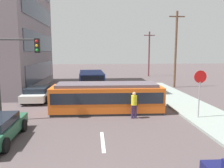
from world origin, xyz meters
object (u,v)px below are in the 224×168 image
at_px(traffic_light_mast, 14,63).
at_px(utility_pole_mid, 176,48).
at_px(utility_pole_far, 149,53).
at_px(pedestrian_crossing, 134,103).
at_px(streetcar_tram, 107,97).
at_px(city_bus, 92,79).
at_px(parked_sedan_far, 38,93).
at_px(stop_sign, 200,84).

distance_m(traffic_light_mast, utility_pole_mid, 18.15).
bearing_deg(utility_pole_mid, utility_pole_far, 90.42).
bearing_deg(pedestrian_crossing, utility_pole_far, 73.90).
relative_size(streetcar_tram, traffic_light_mast, 1.51).
bearing_deg(traffic_light_mast, city_bus, 68.07).
xyz_separation_m(city_bus, pedestrian_crossing, (2.70, -11.01, -0.16)).
bearing_deg(streetcar_tram, city_bus, 96.84).
distance_m(pedestrian_crossing, parked_sedan_far, 9.20).
height_order(city_bus, traffic_light_mast, traffic_light_mast).
bearing_deg(stop_sign, utility_pole_mid, 76.21).
bearing_deg(utility_pole_far, parked_sedan_far, -128.12).
xyz_separation_m(streetcar_tram, city_bus, (-1.11, 9.26, 0.08)).
distance_m(city_bus, utility_pole_far, 15.99).
xyz_separation_m(utility_pole_mid, utility_pole_far, (-0.09, 11.89, -0.62)).
relative_size(streetcar_tram, utility_pole_mid, 0.88).
xyz_separation_m(parked_sedan_far, utility_pole_far, (14.01, 17.85, 3.23)).
bearing_deg(city_bus, streetcar_tram, -83.16).
relative_size(traffic_light_mast, utility_pole_mid, 0.58).
bearing_deg(streetcar_tram, pedestrian_crossing, -47.74).
bearing_deg(utility_pole_mid, traffic_light_mast, -140.45).
distance_m(parked_sedan_far, stop_sign, 12.84).
distance_m(streetcar_tram, city_bus, 9.32).
xyz_separation_m(streetcar_tram, stop_sign, (5.48, -2.31, 1.17)).
bearing_deg(city_bus, utility_pole_far, 52.87).
xyz_separation_m(city_bus, utility_pole_mid, (9.59, 0.67, 3.37)).
height_order(streetcar_tram, parked_sedan_far, streetcar_tram).
distance_m(streetcar_tram, utility_pole_mid, 13.50).
relative_size(city_bus, parked_sedan_far, 1.34).
distance_m(pedestrian_crossing, utility_pole_mid, 14.01).
bearing_deg(pedestrian_crossing, streetcar_tram, 132.26).
height_order(parked_sedan_far, utility_pole_far, utility_pole_far).
relative_size(pedestrian_crossing, traffic_light_mast, 0.33).
height_order(pedestrian_crossing, traffic_light_mast, traffic_light_mast).
bearing_deg(pedestrian_crossing, city_bus, 103.80).
xyz_separation_m(streetcar_tram, utility_pole_far, (8.40, 21.81, 2.83)).
relative_size(city_bus, pedestrian_crossing, 3.61).
distance_m(pedestrian_crossing, traffic_light_mast, 7.53).
bearing_deg(streetcar_tram, stop_sign, -22.87).
relative_size(stop_sign, traffic_light_mast, 0.57).
distance_m(utility_pole_mid, utility_pole_far, 11.91).
bearing_deg(city_bus, utility_pole_mid, 3.97).
bearing_deg(utility_pole_far, pedestrian_crossing, -106.10).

